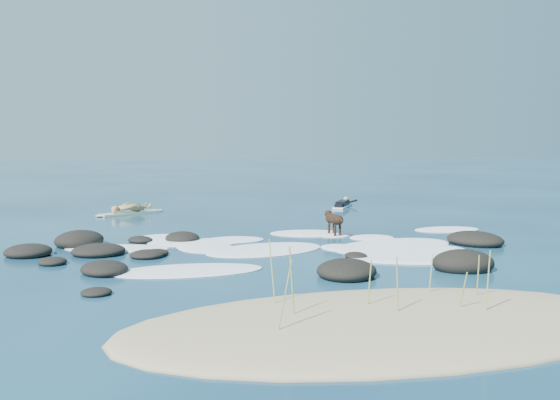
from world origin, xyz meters
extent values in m
plane|color=#0A2642|center=(0.00, 0.00, 0.00)|extent=(160.00, 160.00, 0.00)
ellipsoid|color=#9E8966|center=(0.00, -8.20, 0.00)|extent=(9.00, 4.40, 0.60)
cylinder|color=olive|center=(-1.69, -7.15, 0.73)|extent=(0.08, 0.29, 1.20)
cylinder|color=olive|center=(-1.86, -8.73, 0.71)|extent=(0.28, 0.13, 1.14)
cylinder|color=olive|center=(1.99, -7.59, 0.56)|extent=(0.07, 0.14, 0.87)
cylinder|color=olive|center=(1.24, -8.37, 0.51)|extent=(0.08, 0.20, 0.76)
cylinder|color=olive|center=(-0.18, -7.83, 0.58)|extent=(0.12, 0.09, 0.91)
cylinder|color=olive|center=(-1.57, -8.06, 0.74)|extent=(0.09, 0.12, 1.23)
cylinder|color=olive|center=(1.32, -7.08, 0.53)|extent=(0.15, 0.12, 0.81)
cylinder|color=olive|center=(0.10, -8.34, 0.64)|extent=(0.03, 0.12, 1.05)
cylinder|color=olive|center=(1.57, -8.57, 0.69)|extent=(0.09, 0.05, 1.14)
ellipsoid|color=black|center=(-3.68, -1.15, 0.06)|extent=(0.95, 0.94, 0.25)
ellipsoid|color=black|center=(-4.74, -4.92, 0.04)|extent=(0.80, 0.79, 0.18)
ellipsoid|color=black|center=(-2.59, 1.21, 0.10)|extent=(1.25, 1.34, 0.39)
ellipsoid|color=black|center=(1.58, -2.45, 0.05)|extent=(0.61, 0.76, 0.19)
ellipsoid|color=black|center=(-3.82, 1.40, 0.06)|extent=(1.00, 1.09, 0.22)
ellipsoid|color=black|center=(-5.54, 1.16, 0.14)|extent=(1.79, 1.93, 0.58)
ellipsoid|color=black|center=(-4.93, -0.45, 0.09)|extent=(1.57, 1.48, 0.37)
ellipsoid|color=black|center=(-6.72, -0.19, 0.10)|extent=(1.47, 1.46, 0.41)
ellipsoid|color=black|center=(-4.68, -2.88, 0.09)|extent=(1.39, 1.54, 0.36)
ellipsoid|color=black|center=(-5.96, -1.54, 0.06)|extent=(0.85, 0.88, 0.23)
ellipsoid|color=black|center=(3.48, -4.46, 0.16)|extent=(1.56, 1.31, 0.64)
ellipsoid|color=black|center=(0.60, -4.49, 0.13)|extent=(1.89, 1.97, 0.50)
ellipsoid|color=black|center=(-3.44, -0.89, 0.05)|extent=(0.78, 0.78, 0.21)
ellipsoid|color=black|center=(5.69, -1.26, 0.12)|extent=(1.95, 2.14, 0.50)
ellipsoid|color=white|center=(3.19, -1.08, 0.01)|extent=(4.52, 3.48, 0.12)
ellipsoid|color=white|center=(-0.49, -0.84, 0.01)|extent=(3.94, 2.99, 0.12)
ellipsoid|color=white|center=(-2.06, 0.03, 0.01)|extent=(1.68, 2.27, 0.12)
ellipsoid|color=white|center=(2.53, -3.21, 0.01)|extent=(2.97, 1.88, 0.12)
ellipsoid|color=white|center=(-4.47, 0.30, 0.01)|extent=(3.16, 1.97, 0.12)
ellipsoid|color=white|center=(-2.12, 0.80, 0.01)|extent=(3.19, 1.58, 0.12)
ellipsoid|color=white|center=(-1.07, 1.04, 0.01)|extent=(1.88, 1.27, 0.12)
ellipsoid|color=white|center=(-2.81, -3.13, 0.01)|extent=(3.58, 1.58, 0.12)
ellipsoid|color=white|center=(1.52, 1.76, 0.01)|extent=(2.84, 2.11, 0.12)
ellipsoid|color=white|center=(6.29, 1.54, 0.01)|extent=(2.37, 1.38, 0.12)
ellipsoid|color=white|center=(3.89, -1.90, 0.01)|extent=(2.47, 2.24, 0.12)
ellipsoid|color=white|center=(3.17, 0.48, 0.01)|extent=(1.44, 1.16, 0.12)
ellipsoid|color=white|center=(1.67, -1.07, 0.01)|extent=(1.53, 1.67, 0.12)
ellipsoid|color=white|center=(-3.10, 1.76, 0.01)|extent=(2.30, 2.15, 0.12)
ellipsoid|color=white|center=(3.03, -2.34, 0.01)|extent=(2.64, 2.42, 0.12)
ellipsoid|color=white|center=(2.16, 1.20, 0.01)|extent=(1.10, 0.90, 0.12)
cube|color=beige|center=(-4.13, 8.59, 0.05)|extent=(2.52, 1.80, 0.09)
ellipsoid|color=beige|center=(-3.01, 9.26, 0.05)|extent=(0.60, 0.52, 0.09)
ellipsoid|color=beige|center=(-5.25, 7.92, 0.05)|extent=(0.60, 0.52, 0.09)
imported|color=tan|center=(-4.13, 8.59, 0.94)|extent=(0.67, 0.74, 1.70)
cube|color=white|center=(5.18, 9.10, 0.05)|extent=(1.49, 2.06, 0.08)
ellipsoid|color=white|center=(5.72, 10.01, 0.05)|extent=(0.45, 0.52, 0.08)
cube|color=black|center=(5.18, 9.10, 0.19)|extent=(0.99, 1.31, 0.21)
sphere|color=tan|center=(5.57, 9.75, 0.31)|extent=(0.30, 0.30, 0.22)
cylinder|color=black|center=(5.41, 10.01, 0.18)|extent=(0.54, 0.16, 0.24)
cylinder|color=black|center=(5.87, 9.73, 0.18)|extent=(0.38, 0.48, 0.24)
cube|color=black|center=(4.82, 8.49, 0.15)|extent=(0.55, 0.62, 0.13)
cylinder|color=black|center=(2.16, 1.10, 0.54)|extent=(0.39, 0.68, 0.31)
sphere|color=black|center=(2.12, 1.38, 0.54)|extent=(0.36, 0.36, 0.33)
sphere|color=black|center=(2.20, 0.81, 0.54)|extent=(0.33, 0.33, 0.29)
sphere|color=black|center=(2.10, 1.57, 0.65)|extent=(0.26, 0.26, 0.23)
cone|color=black|center=(2.08, 1.71, 0.64)|extent=(0.14, 0.16, 0.12)
cone|color=black|center=(2.04, 1.55, 0.75)|extent=(0.12, 0.09, 0.11)
cone|color=black|center=(2.16, 1.57, 0.75)|extent=(0.12, 0.09, 0.11)
cylinder|color=black|center=(2.05, 1.31, 0.21)|extent=(0.09, 0.09, 0.42)
cylinder|color=black|center=(2.21, 1.33, 0.21)|extent=(0.09, 0.09, 0.42)
cylinder|color=black|center=(2.10, 0.87, 0.21)|extent=(0.09, 0.09, 0.42)
cylinder|color=black|center=(2.27, 0.89, 0.21)|extent=(0.09, 0.09, 0.42)
cylinder|color=black|center=(2.21, 0.67, 0.60)|extent=(0.09, 0.31, 0.18)
camera|label=1|loc=(-3.99, -17.44, 3.03)|focal=40.00mm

